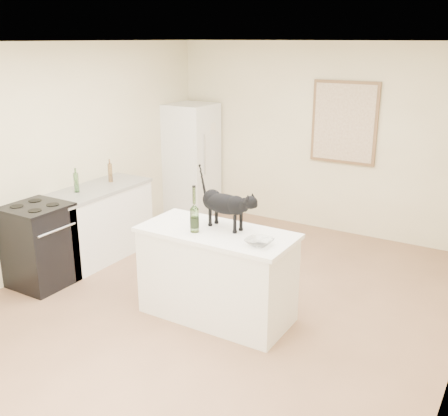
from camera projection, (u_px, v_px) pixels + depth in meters
floor at (219, 304)px, 5.45m from camera, size 5.50×5.50×0.00m
ceiling at (218, 42)px, 4.65m from camera, size 5.50×5.50×0.00m
wall_back at (323, 139)px, 7.29m from camera, size 4.50×0.00×4.50m
wall_left at (55, 157)px, 6.16m from camera, size 0.00×5.50×5.50m
island_base at (217, 276)px, 5.11m from camera, size 1.44×0.67×0.86m
island_top at (217, 233)px, 4.97m from camera, size 1.50×0.70×0.04m
left_cabinets at (98, 224)px, 6.52m from camera, size 0.60×1.40×0.86m
left_countertop at (95, 189)px, 6.38m from camera, size 0.62×1.44×0.04m
stove at (40, 246)px, 5.78m from camera, size 0.60×0.60×0.90m
fridge at (191, 160)px, 8.06m from camera, size 0.68×0.68×1.70m
artwork_frame at (344, 123)px, 7.04m from camera, size 0.90×0.03×1.10m
artwork_canvas at (344, 123)px, 7.03m from camera, size 0.82×0.00×1.02m
black_cat at (225, 206)px, 4.97m from camera, size 0.64×0.28×0.43m
wine_bottle at (194, 212)px, 4.88m from camera, size 0.11×0.11×0.40m
glass_bowl at (259, 242)px, 4.61m from camera, size 0.25×0.25×0.06m
fridge_paper at (212, 128)px, 7.80m from camera, size 0.03×0.13×0.17m
counter_bottle_cluster at (93, 178)px, 6.37m from camera, size 0.08×0.61×0.23m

